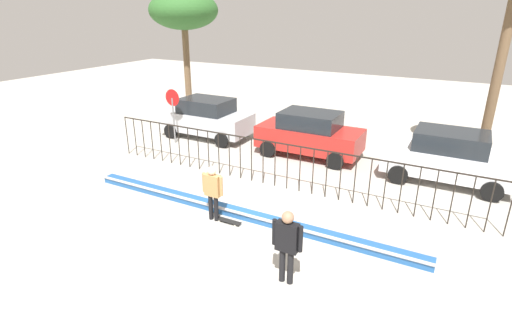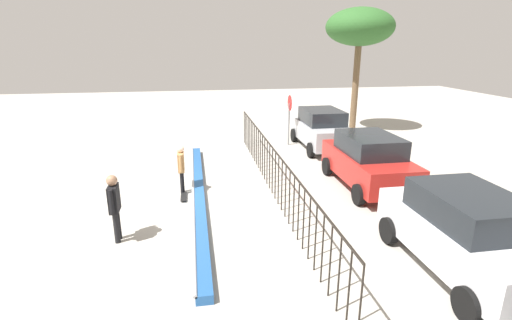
% 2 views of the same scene
% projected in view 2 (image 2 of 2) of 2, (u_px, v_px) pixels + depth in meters
% --- Properties ---
extents(ground_plane, '(60.00, 60.00, 0.00)m').
position_uv_depth(ground_plane, '(177.00, 199.00, 12.50)').
color(ground_plane, '#ADA89E').
extents(bowl_coping_ledge, '(11.00, 0.40, 0.27)m').
position_uv_depth(bowl_coping_ledge, '(198.00, 194.00, 12.57)').
color(bowl_coping_ledge, '#235699').
rests_on(bowl_coping_ledge, ground).
extents(perimeter_fence, '(14.04, 0.04, 1.63)m').
position_uv_depth(perimeter_fence, '(272.00, 165.00, 12.70)').
color(perimeter_fence, black).
rests_on(perimeter_fence, ground).
extents(skateboarder, '(0.69, 0.26, 1.70)m').
position_uv_depth(skateboarder, '(181.00, 165.00, 12.73)').
color(skateboarder, black).
rests_on(skateboarder, ground).
extents(skateboard, '(0.80, 0.20, 0.07)m').
position_uv_depth(skateboard, '(184.00, 196.00, 12.56)').
color(skateboard, black).
rests_on(skateboard, ground).
extents(camera_operator, '(0.73, 0.27, 1.81)m').
position_uv_depth(camera_operator, '(114.00, 202.00, 9.57)').
color(camera_operator, black).
rests_on(camera_operator, ground).
extents(parked_car_silver, '(4.30, 2.12, 1.90)m').
position_uv_depth(parked_car_silver, '(321.00, 129.00, 18.31)').
color(parked_car_silver, '#B7BABF').
rests_on(parked_car_silver, ground).
extents(parked_car_red, '(4.30, 2.12, 1.90)m').
position_uv_depth(parked_car_red, '(368.00, 161.00, 13.33)').
color(parked_car_red, '#B2231E').
rests_on(parked_car_red, ground).
extents(parked_car_white, '(4.30, 2.12, 1.90)m').
position_uv_depth(parked_car_white, '(465.00, 232.00, 8.29)').
color(parked_car_white, silver).
rests_on(parked_car_white, ground).
extents(stop_sign, '(0.76, 0.07, 2.50)m').
position_uv_depth(stop_sign, '(289.00, 113.00, 18.70)').
color(stop_sign, slate).
rests_on(stop_sign, ground).
extents(palm_tree_short, '(3.72, 3.72, 6.80)m').
position_uv_depth(palm_tree_short, '(360.00, 28.00, 20.65)').
color(palm_tree_short, brown).
rests_on(palm_tree_short, ground).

